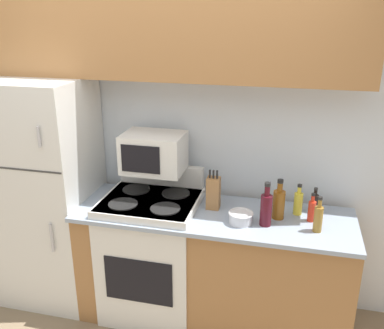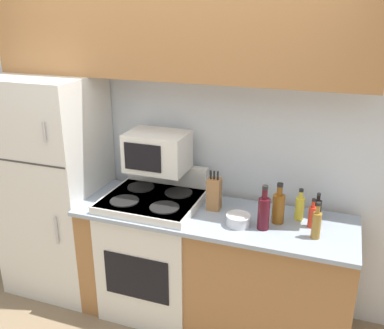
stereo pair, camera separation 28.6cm
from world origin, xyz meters
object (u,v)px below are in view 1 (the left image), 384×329
Objects in this scene: refrigerator at (44,193)px; bowl at (241,217)px; bottle_vinegar at (318,218)px; bottle_soy_sauce at (315,202)px; microwave at (154,153)px; bottle_cooking_spray at (298,202)px; knife_block at (213,193)px; bottle_hot_sauce at (312,210)px; bottle_whiskey at (279,203)px; bottle_wine_red at (266,209)px; stove at (152,254)px.

refrigerator is 1.55m from bowl.
bottle_soy_sauce is at bearing 92.81° from bottle_vinegar.
microwave is 1.97× the size of bottle_cooking_spray.
microwave reaches higher than bottle_soy_sauce.
knife_block is 0.29m from bowl.
bottle_cooking_spray reaches higher than bottle_hot_sauce.
bottle_soy_sauce is (0.47, 0.29, 0.03)m from bowl.
bottle_whiskey is at bearing -5.73° from knife_block.
microwave reaches higher than bottle_whiskey.
bottle_wine_red is (0.83, -0.22, -0.24)m from microwave.
refrigerator is at bearing 179.73° from bottle_whiskey.
bottle_hot_sauce is at bearing -43.12° from bottle_cooking_spray.
bottle_wine_red is (-0.33, 0.01, 0.02)m from bottle_vinegar.
bottle_whiskey reaches higher than stove.
bottle_cooking_spray is at bearing 4.73° from knife_block.
stove is 6.12× the size of bottle_soy_sauce.
microwave is 0.52m from knife_block.
bottle_soy_sauce is 0.64× the size of bottle_whiskey.
bottle_vinegar reaches higher than stove.
stove is 2.54× the size of microwave.
bottle_hot_sauce is at bearing 104.79° from bottle_vinegar.
bottle_vinegar is (0.49, 0.00, 0.05)m from bowl.
bottle_soy_sauce is 0.42m from bottle_wine_red.
bottle_hot_sauce reaches higher than bowl.
bottle_vinegar is (0.01, -0.28, 0.02)m from bottle_soy_sauce.
bottle_cooking_spray is at bearing 6.68° from stove.
bottle_vinegar is (2.03, -0.13, 0.10)m from refrigerator.
bottle_hot_sauce is 0.71× the size of bottle_whiskey.
bowl is 0.75× the size of bottle_cooking_spray.
knife_block reaches higher than bottle_whiskey.
bottle_cooking_spray reaches higher than bowl.
stove is at bearing -173.32° from bottle_cooking_spray.
bowl is at bearing -38.32° from knife_block.
bottle_soy_sauce is 0.60× the size of bottle_wine_red.
stove is 6.65× the size of bowl.
knife_block is at bearing 141.68° from bowl.
bottle_whiskey is (0.23, 0.13, 0.07)m from bowl.
bottle_soy_sauce is (1.14, 0.18, 0.47)m from stove.
microwave is 2.17× the size of bottle_hot_sauce.
bottle_hot_sauce is at bearing 0.06° from refrigerator.
bowl is at bearing -148.91° from bottle_soy_sauce.
bowl is (1.54, -0.14, 0.05)m from refrigerator.
microwave reaches higher than bottle_wine_red.
bottle_vinegar reaches higher than bottle_hot_sauce.
refrigerator is 9.78× the size of bottle_soy_sauce.
bottle_cooking_spray is at bearing -0.54° from microwave.
bottle_whiskey reaches higher than bottle_soy_sauce.
bottle_vinegar is at bearing -11.18° from microwave.
refrigerator is at bearing -175.77° from bottle_soy_sauce.
knife_block is at bearing -7.30° from microwave.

